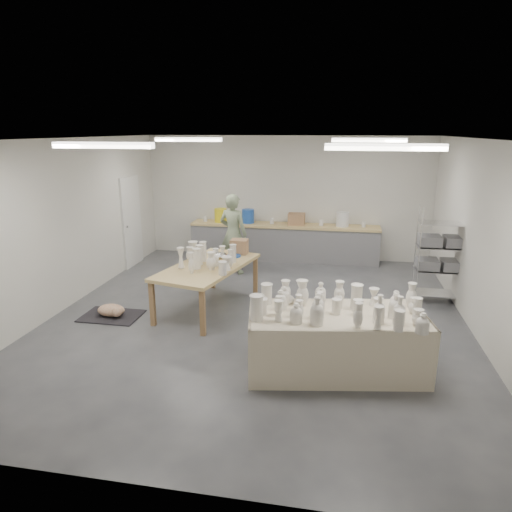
% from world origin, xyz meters
% --- Properties ---
extents(room, '(8.00, 8.02, 3.00)m').
position_xyz_m(room, '(-0.11, 0.08, 2.06)').
color(room, '#424449').
rests_on(room, ground).
extents(back_counter, '(4.60, 0.60, 1.24)m').
position_xyz_m(back_counter, '(-0.01, 3.68, 0.49)').
color(back_counter, tan).
rests_on(back_counter, ground).
extents(wire_shelf, '(0.88, 0.48, 1.80)m').
position_xyz_m(wire_shelf, '(3.20, 1.40, 0.92)').
color(wire_shelf, silver).
rests_on(wire_shelf, ground).
extents(drying_table, '(2.46, 1.47, 1.18)m').
position_xyz_m(drying_table, '(1.34, -1.55, 0.46)').
color(drying_table, olive).
rests_on(drying_table, ground).
extents(work_table, '(1.57, 2.37, 1.18)m').
position_xyz_m(work_table, '(-0.91, 0.33, 0.84)').
color(work_table, tan).
rests_on(work_table, ground).
extents(rug, '(1.00, 0.70, 0.02)m').
position_xyz_m(rug, '(-2.50, -0.43, 0.01)').
color(rug, black).
rests_on(rug, ground).
extents(cat, '(0.52, 0.39, 0.21)m').
position_xyz_m(cat, '(-2.48, -0.44, 0.12)').
color(cat, white).
rests_on(cat, rug).
extents(potter, '(0.74, 0.58, 1.80)m').
position_xyz_m(potter, '(-0.99, 2.43, 0.90)').
color(potter, gray).
rests_on(potter, ground).
extents(red_stool, '(0.42, 0.42, 0.34)m').
position_xyz_m(red_stool, '(-0.99, 2.70, 0.31)').
color(red_stool, '#A52817').
rests_on(red_stool, ground).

